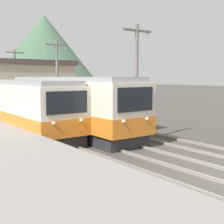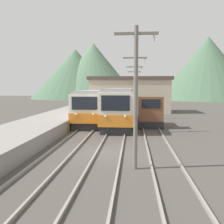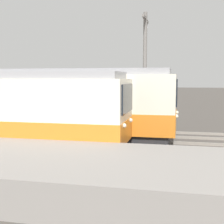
{
  "view_description": "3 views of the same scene",
  "coord_description": "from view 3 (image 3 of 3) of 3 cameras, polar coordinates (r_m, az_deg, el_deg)",
  "views": [
    {
      "loc": [
        -9.9,
        -6.52,
        3.74
      ],
      "look_at": [
        1.5,
        8.89,
        1.56
      ],
      "focal_mm": 50.0,
      "sensor_mm": 36.0,
      "label": 1
    },
    {
      "loc": [
        1.6,
        -15.15,
        3.85
      ],
      "look_at": [
        -0.31,
        8.14,
        1.64
      ],
      "focal_mm": 42.0,
      "sensor_mm": 36.0,
      "label": 2
    },
    {
      "loc": [
        -14.63,
        5.02,
        3.26
      ],
      "look_at": [
        1.33,
        8.5,
        1.49
      ],
      "focal_mm": 50.0,
      "sensor_mm": 36.0,
      "label": 3
    }
  ],
  "objects": [
    {
      "name": "commuter_train_left",
      "position": [
        14.32,
        -19.82,
        -0.68
      ],
      "size": [
        2.84,
        11.28,
        3.52
      ],
      "color": "#28282B",
      "rests_on": "ground"
    },
    {
      "name": "commuter_train_center",
      "position": [
        16.54,
        -13.44,
        0.68
      ],
      "size": [
        2.84,
        14.16,
        3.72
      ],
      "color": "#28282B",
      "rests_on": "ground"
    },
    {
      "name": "shunting_locomotive",
      "position": [
        18.84,
        -5.51,
        -0.11
      ],
      "size": [
        2.4,
        4.55,
        3.0
      ],
      "color": "#28282B",
      "rests_on": "ground"
    },
    {
      "name": "catenary_mast_mid",
      "position": [
        16.44,
        6.02,
        7.43
      ],
      "size": [
        2.0,
        0.2,
        6.62
      ],
      "color": "slate",
      "rests_on": "ground"
    }
  ]
}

